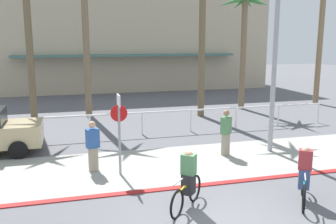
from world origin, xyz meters
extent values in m
plane|color=#5B5B60|center=(0.00, 10.00, 0.00)|extent=(80.00, 80.00, 0.00)
cube|color=#9E9E93|center=(0.00, 4.20, 0.01)|extent=(44.00, 4.00, 0.02)
cube|color=maroon|center=(0.00, 2.20, 0.01)|extent=(44.00, 0.24, 0.03)
cube|color=#BCAD8E|center=(1.57, 26.19, 4.19)|extent=(24.55, 8.37, 8.37)
cube|color=#47706B|center=(1.57, 21.50, 3.00)|extent=(17.18, 1.20, 0.16)
cylinder|color=white|center=(0.00, 8.50, 1.00)|extent=(18.32, 0.08, 0.08)
cylinder|color=white|center=(-4.58, 8.50, 0.50)|extent=(0.08, 0.08, 1.00)
cylinder|color=white|center=(-2.29, 8.50, 0.50)|extent=(0.08, 0.08, 1.00)
cylinder|color=white|center=(0.00, 8.50, 0.50)|extent=(0.08, 0.08, 1.00)
cylinder|color=white|center=(2.29, 8.50, 0.50)|extent=(0.08, 0.08, 1.00)
cylinder|color=white|center=(4.58, 8.50, 0.50)|extent=(0.08, 0.08, 1.00)
cylinder|color=white|center=(6.87, 8.50, 0.50)|extent=(0.08, 0.08, 1.00)
cylinder|color=white|center=(9.16, 8.50, 0.50)|extent=(0.08, 0.08, 1.00)
cylinder|color=gray|center=(-1.67, 3.69, 1.10)|extent=(0.08, 0.08, 2.20)
cube|color=white|center=(-1.67, 3.69, 2.38)|extent=(0.04, 0.56, 0.36)
cylinder|color=red|center=(-1.67, 3.69, 1.98)|extent=(0.52, 0.03, 0.52)
cylinder|color=#9EA0A5|center=(4.20, 4.71, 3.75)|extent=(0.18, 0.18, 7.50)
cylinder|color=brown|center=(-4.90, 12.94, 4.66)|extent=(0.36, 0.36, 9.32)
cylinder|color=#756047|center=(-2.05, 13.37, 4.86)|extent=(0.36, 0.36, 9.71)
cylinder|color=brown|center=(3.99, 11.75, 4.90)|extent=(0.36, 0.36, 9.80)
cylinder|color=#756047|center=(7.18, 13.23, 3.30)|extent=(0.36, 0.36, 6.60)
cone|color=#387F3D|center=(7.79, 13.23, 6.40)|extent=(1.30, 0.32, 0.70)
cone|color=#387F3D|center=(7.63, 13.68, 6.37)|extent=(1.20, 1.20, 0.77)
cone|color=#387F3D|center=(7.18, 13.96, 6.35)|extent=(0.32, 1.56, 0.80)
cone|color=#387F3D|center=(6.69, 13.72, 6.45)|extent=(1.26, 1.26, 0.63)
cone|color=#387F3D|center=(6.33, 13.23, 6.34)|extent=(1.81, 0.32, 0.83)
cone|color=#387F3D|center=(7.69, 12.72, 6.35)|extent=(1.31, 1.31, 0.80)
cylinder|color=#846B4C|center=(12.82, 13.61, 4.25)|extent=(0.36, 0.36, 8.50)
cylinder|color=black|center=(-4.95, 8.05, 0.33)|extent=(0.66, 0.22, 0.66)
cylinder|color=black|center=(-4.95, 6.25, 0.33)|extent=(0.66, 0.22, 0.66)
torus|color=black|center=(-0.76, 0.49, 0.33)|extent=(0.53, 0.57, 0.72)
torus|color=black|center=(-0.03, 1.30, 0.33)|extent=(0.53, 0.57, 0.72)
cylinder|color=gold|center=(-0.25, 1.05, 0.48)|extent=(0.50, 0.55, 0.35)
cylinder|color=gold|center=(-0.60, 0.66, 0.62)|extent=(0.29, 0.32, 0.07)
cylinder|color=gold|center=(-0.32, 0.98, 0.55)|extent=(0.05, 0.05, 0.44)
cylinder|color=silver|center=(-0.73, 0.52, 0.88)|extent=(0.36, 0.40, 0.04)
cube|color=#232326|center=(-0.32, 0.98, 0.61)|extent=(0.42, 0.43, 0.52)
cube|color=#4C7F51|center=(-0.32, 0.98, 1.13)|extent=(0.43, 0.42, 0.52)
sphere|color=#9E7556|center=(-0.32, 0.98, 1.36)|extent=(0.22, 0.22, 0.22)
torus|color=black|center=(2.36, -0.02, 0.33)|extent=(0.45, 0.63, 0.72)
torus|color=black|center=(2.97, 0.89, 0.33)|extent=(0.45, 0.63, 0.72)
cylinder|color=#197F7A|center=(2.78, 0.62, 0.48)|extent=(0.43, 0.60, 0.35)
cylinder|color=#197F7A|center=(2.49, 0.18, 0.62)|extent=(0.25, 0.35, 0.07)
cylinder|color=#197F7A|center=(2.73, 0.54, 0.55)|extent=(0.05, 0.05, 0.44)
cylinder|color=silver|center=(2.39, 0.02, 0.88)|extent=(0.31, 0.44, 0.04)
cube|color=#384C7A|center=(2.73, 0.54, 0.61)|extent=(0.41, 0.42, 0.52)
cube|color=#A33338|center=(2.73, 0.54, 1.13)|extent=(0.43, 0.41, 0.52)
sphere|color=#D6A884|center=(2.73, 0.54, 1.36)|extent=(0.22, 0.22, 0.22)
cylinder|color=gray|center=(2.35, 4.70, 0.41)|extent=(0.45, 0.45, 0.82)
cube|color=#4C7F51|center=(2.35, 4.70, 1.13)|extent=(0.48, 0.45, 0.63)
sphere|color=#9E7556|center=(2.35, 4.70, 1.59)|extent=(0.22, 0.22, 0.22)
cylinder|color=gray|center=(-2.45, 4.26, 0.40)|extent=(0.38, 0.38, 0.80)
cube|color=#2D5699|center=(-2.45, 4.26, 1.10)|extent=(0.45, 0.34, 0.61)
sphere|color=#D6A884|center=(-2.45, 4.26, 1.55)|extent=(0.22, 0.22, 0.22)
camera|label=1|loc=(-3.15, -7.44, 4.19)|focal=39.79mm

